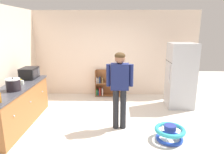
# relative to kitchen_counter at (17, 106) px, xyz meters

# --- Properties ---
(ground_plane) EXTENTS (12.00, 12.00, 0.00)m
(ground_plane) POSITION_rel_kitchen_counter_xyz_m (2.20, -0.05, -0.45)
(ground_plane) COLOR silver
(ground_plane) RESTS_ON ground
(back_wall) EXTENTS (5.20, 0.06, 2.70)m
(back_wall) POSITION_rel_kitchen_counter_xyz_m (2.20, 2.28, 0.90)
(back_wall) COLOR beige
(back_wall) RESTS_ON ground
(left_side_wall) EXTENTS (0.06, 2.99, 2.70)m
(left_side_wall) POSITION_rel_kitchen_counter_xyz_m (-0.43, 0.75, 0.90)
(left_side_wall) COLOR beige
(left_side_wall) RESTS_ON ground
(kitchen_counter) EXTENTS (0.65, 2.27, 0.90)m
(kitchen_counter) POSITION_rel_kitchen_counter_xyz_m (0.00, 0.00, 0.00)
(kitchen_counter) COLOR #A46535
(kitchen_counter) RESTS_ON ground
(refrigerator) EXTENTS (0.73, 0.68, 1.78)m
(refrigerator) POSITION_rel_kitchen_counter_xyz_m (4.01, 1.24, 0.44)
(refrigerator) COLOR #B7BABF
(refrigerator) RESTS_ON ground
(bookshelf) EXTENTS (0.80, 0.28, 0.85)m
(bookshelf) POSITION_rel_kitchen_counter_xyz_m (1.91, 2.10, -0.09)
(bookshelf) COLOR brown
(bookshelf) RESTS_ON ground
(standing_person) EXTENTS (0.57, 0.22, 1.69)m
(standing_person) POSITION_rel_kitchen_counter_xyz_m (2.31, -0.10, 0.58)
(standing_person) COLOR #212327
(standing_person) RESTS_ON ground
(baby_walker) EXTENTS (0.60, 0.60, 0.32)m
(baby_walker) POSITION_rel_kitchen_counter_xyz_m (3.30, -0.57, -0.29)
(baby_walker) COLOR blue
(baby_walker) RESTS_ON ground
(microwave) EXTENTS (0.37, 0.48, 0.28)m
(microwave) POSITION_rel_kitchen_counter_xyz_m (-0.01, 0.80, 0.59)
(microwave) COLOR black
(microwave) RESTS_ON kitchen_counter
(crock_pot) EXTENTS (0.29, 0.29, 0.28)m
(crock_pot) POSITION_rel_kitchen_counter_xyz_m (0.10, -0.25, 0.58)
(crock_pot) COLOR black
(crock_pot) RESTS_ON kitchen_counter
(banana_bunch) EXTENTS (0.12, 0.16, 0.04)m
(banana_bunch) POSITION_rel_kitchen_counter_xyz_m (-0.15, 0.11, 0.48)
(banana_bunch) COLOR yellow
(banana_bunch) RESTS_ON kitchen_counter
(white_cup) EXTENTS (0.08, 0.08, 0.09)m
(white_cup) POSITION_rel_kitchen_counter_xyz_m (0.06, 0.22, 0.50)
(white_cup) COLOR white
(white_cup) RESTS_ON kitchen_counter
(yellow_cup) EXTENTS (0.08, 0.08, 0.09)m
(yellow_cup) POSITION_rel_kitchen_counter_xyz_m (-0.04, 0.32, 0.50)
(yellow_cup) COLOR yellow
(yellow_cup) RESTS_ON kitchen_counter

